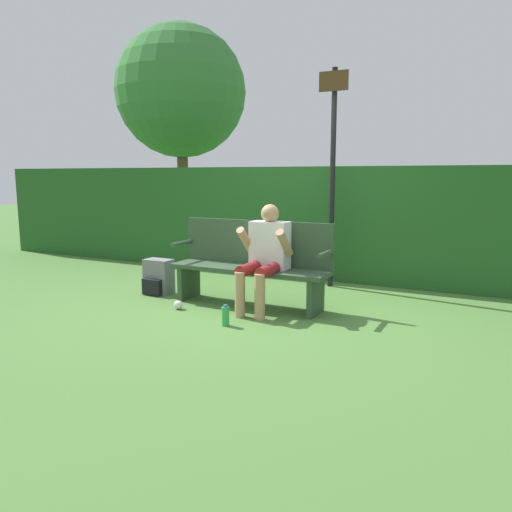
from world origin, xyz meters
TOP-DOWN VIEW (x-y plane):
  - ground_plane at (0.00, 0.00)m, footprint 40.00×40.00m
  - hedge_back at (0.00, 1.96)m, footprint 12.00×0.53m
  - park_bench at (0.00, 0.07)m, footprint 1.87×0.44m
  - person_seated at (0.25, -0.07)m, footprint 0.56×0.65m
  - backpack at (-1.30, 0.02)m, footprint 0.35×0.28m
  - water_bottle at (0.15, -0.78)m, footprint 0.08×0.08m
  - signpost at (0.50, 1.41)m, footprint 0.38×0.09m
  - tree at (-4.30, 4.87)m, footprint 2.97×2.97m
  - litter_crumple at (-0.63, -0.49)m, footprint 0.10×0.10m

SIDE VIEW (x-z plane):
  - ground_plane at x=0.00m, z-range 0.00..0.00m
  - litter_crumple at x=-0.63m, z-range 0.00..0.10m
  - water_bottle at x=0.15m, z-range -0.01..0.20m
  - backpack at x=-1.30m, z-range -0.01..0.42m
  - park_bench at x=0.00m, z-range 0.00..0.97m
  - person_seated at x=0.25m, z-range 0.06..1.23m
  - hedge_back at x=0.00m, z-range 0.00..1.60m
  - signpost at x=0.50m, z-range 0.17..3.00m
  - tree at x=-4.30m, z-range 0.93..5.77m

